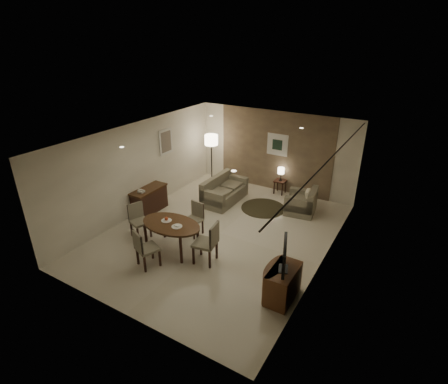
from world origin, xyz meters
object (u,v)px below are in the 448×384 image
Objects in this scene: chair_near at (148,248)px; chair_left at (140,221)px; console_desk at (149,200)px; side_table at (280,187)px; floor_lamp at (212,160)px; tv_cabinet at (283,284)px; sofa at (225,190)px; chair_far at (193,220)px; chair_right at (205,243)px; dining_table at (172,236)px; armchair at (301,201)px.

chair_left is (-1.03, 0.85, -0.01)m from chair_near.
side_table is (2.86, 3.24, -0.14)m from console_desk.
side_table is at bearing 11.11° from floor_lamp.
floor_lamp reaches higher than tv_cabinet.
tv_cabinet is 1.94× the size of side_table.
chair_near reaches higher than chair_left.
chair_far is at bearing -171.49° from sofa.
floor_lamp is at bearing 48.66° from sofa.
tv_cabinet is 2.06m from chair_right.
dining_table is 3.05m from sofa.
chair_near is 0.53× the size of floor_lamp.
chair_right is 0.62× the size of sofa.
chair_far is 3.37m from armchair.
armchair is at bearing 153.78° from chair_right.
chair_left reaches higher than side_table.
chair_left is at bearing 177.47° from dining_table.
side_table is (0.01, 4.51, -0.28)m from chair_right.
chair_left is at bearing -57.48° from console_desk.
sofa is at bearing 103.13° from chair_far.
chair_left is 2.08m from chair_right.
chair_left reaches higher than armchair.
sofa is 1.96m from side_table.
dining_table is 1.09m from chair_left.
chair_right is at bearing -120.99° from chair_near.
tv_cabinet is at bearing -74.64° from chair_left.
side_table is (1.29, 1.47, -0.16)m from sofa.
side_table is at bearing -41.20° from sofa.
chair_left is 0.51× the size of floor_lamp.
floor_lamp reaches higher than armchair.
console_desk is at bearing -27.22° from chair_near.
chair_right reaches higher than sofa.
chair_left is 0.89× the size of chair_right.
chair_right reaches higher than chair_near.
tv_cabinet is 0.54× the size of sofa.
tv_cabinet is 6.19m from floor_lamp.
tv_cabinet is at bearing -17.05° from console_desk.
chair_left reaches higher than dining_table.
chair_right is 4.52m from side_table.
chair_left is at bearing 176.03° from tv_cabinet.
chair_far reaches higher than tv_cabinet.
chair_far is at bearing -104.77° from side_table.
side_table is (1.00, 4.51, -0.14)m from dining_table.
sofa is 0.94× the size of floor_lamp.
chair_right is at bearing -37.17° from chair_far.
chair_right reaches higher than console_desk.
chair_right is (1.04, 0.80, 0.04)m from chair_near.
tv_cabinet is 3.89m from armchair.
chair_near is 0.91× the size of chair_right.
console_desk is 1.31× the size of chair_left.
chair_right is 4.71m from floor_lamp.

